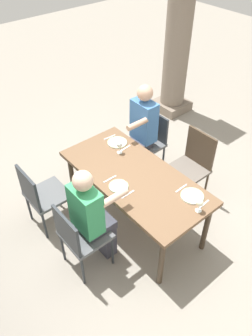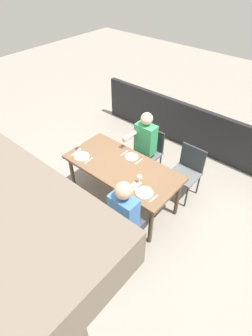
% 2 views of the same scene
% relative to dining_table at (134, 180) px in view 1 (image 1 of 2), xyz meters
% --- Properties ---
extents(ground_plane, '(16.00, 16.00, 0.00)m').
position_rel_dining_table_xyz_m(ground_plane, '(0.00, 0.00, -0.68)').
color(ground_plane, gray).
extents(dining_table, '(1.76, 0.84, 0.76)m').
position_rel_dining_table_xyz_m(dining_table, '(0.00, 0.00, 0.00)').
color(dining_table, brown).
rests_on(dining_table, ground).
extents(chair_west_north, '(0.44, 0.44, 0.85)m').
position_rel_dining_table_xyz_m(chair_west_north, '(-0.65, 0.83, -0.19)').
color(chair_west_north, '#5B5E61').
rests_on(chair_west_north, ground).
extents(chair_west_south, '(0.44, 0.44, 0.88)m').
position_rel_dining_table_xyz_m(chair_west_south, '(-0.65, -0.84, -0.18)').
color(chair_west_south, '#5B5E61').
rests_on(chair_west_south, ground).
extents(chair_mid_north, '(0.44, 0.44, 0.95)m').
position_rel_dining_table_xyz_m(chair_mid_north, '(0.12, 0.84, -0.13)').
color(chair_mid_north, '#6A6158').
rests_on(chair_mid_north, ground).
extents(chair_mid_south, '(0.44, 0.44, 0.88)m').
position_rel_dining_table_xyz_m(chair_mid_south, '(0.12, -0.83, -0.17)').
color(chair_mid_south, '#5B5E61').
rests_on(chair_mid_south, ground).
extents(diner_woman_green, '(0.35, 0.49, 1.29)m').
position_rel_dining_table_xyz_m(diner_woman_green, '(0.12, -0.66, -0.00)').
color(diner_woman_green, '#3F3F4C').
rests_on(diner_woman_green, ground).
extents(diner_man_white, '(0.35, 0.49, 1.34)m').
position_rel_dining_table_xyz_m(diner_man_white, '(-0.64, 0.66, 0.03)').
color(diner_man_white, '#3F3F4C').
rests_on(diner_man_white, ground).
extents(stone_column_near, '(0.54, 0.54, 2.91)m').
position_rel_dining_table_xyz_m(stone_column_near, '(-1.56, 2.26, 0.75)').
color(stone_column_near, gray).
rests_on(stone_column_near, ground).
extents(plate_0, '(0.24, 0.24, 0.02)m').
position_rel_dining_table_xyz_m(plate_0, '(-0.58, 0.22, 0.08)').
color(plate_0, white).
rests_on(plate_0, dining_table).
extents(wine_glass_0, '(0.07, 0.07, 0.16)m').
position_rel_dining_table_xyz_m(wine_glass_0, '(-0.41, 0.12, 0.19)').
color(wine_glass_0, white).
rests_on(wine_glass_0, dining_table).
extents(fork_0, '(0.03, 0.17, 0.01)m').
position_rel_dining_table_xyz_m(fork_0, '(-0.73, 0.22, 0.08)').
color(fork_0, silver).
rests_on(fork_0, dining_table).
extents(spoon_0, '(0.03, 0.17, 0.01)m').
position_rel_dining_table_xyz_m(spoon_0, '(-0.43, 0.22, 0.08)').
color(spoon_0, silver).
rests_on(spoon_0, dining_table).
extents(plate_1, '(0.21, 0.21, 0.02)m').
position_rel_dining_table_xyz_m(plate_1, '(0.03, -0.25, 0.08)').
color(plate_1, white).
rests_on(plate_1, dining_table).
extents(fork_1, '(0.02, 0.17, 0.01)m').
position_rel_dining_table_xyz_m(fork_1, '(-0.12, -0.25, 0.08)').
color(fork_1, silver).
rests_on(fork_1, dining_table).
extents(spoon_1, '(0.02, 0.17, 0.01)m').
position_rel_dining_table_xyz_m(spoon_1, '(0.18, -0.25, 0.08)').
color(spoon_1, silver).
rests_on(spoon_1, dining_table).
extents(plate_2, '(0.24, 0.24, 0.02)m').
position_rel_dining_table_xyz_m(plate_2, '(0.62, 0.24, 0.08)').
color(plate_2, white).
rests_on(plate_2, dining_table).
extents(wine_glass_2, '(0.07, 0.07, 0.15)m').
position_rel_dining_table_xyz_m(wine_glass_2, '(0.79, 0.14, 0.18)').
color(wine_glass_2, white).
rests_on(wine_glass_2, dining_table).
extents(fork_2, '(0.02, 0.17, 0.01)m').
position_rel_dining_table_xyz_m(fork_2, '(0.47, 0.24, 0.08)').
color(fork_2, silver).
rests_on(fork_2, dining_table).
extents(spoon_2, '(0.03, 0.17, 0.01)m').
position_rel_dining_table_xyz_m(spoon_2, '(0.77, 0.24, 0.08)').
color(spoon_2, silver).
rests_on(spoon_2, dining_table).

